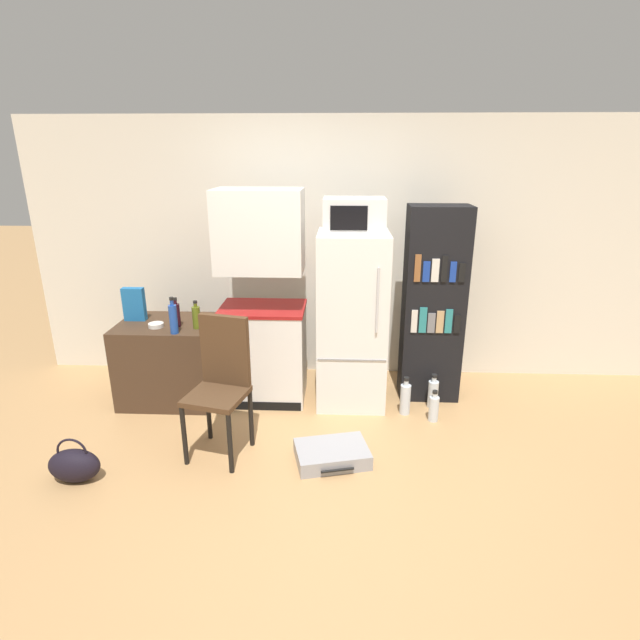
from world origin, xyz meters
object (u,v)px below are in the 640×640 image
Objects in this scene: microwave at (354,215)px; suitcase_large_flat at (331,454)px; bottle_wine_dark at (176,314)px; water_bottle_back at (405,398)px; water_bottle_front at (434,408)px; cereal_box at (134,304)px; refrigerator at (352,321)px; handbag at (74,465)px; chair at (221,375)px; bowl at (156,325)px; bottle_milk_white at (174,312)px; water_bottle_middle at (433,393)px; bottle_olive_oil at (196,317)px; side_table at (169,361)px; kitchen_hutch at (262,306)px; bookshelf at (433,306)px; bottle_blue_soda at (173,318)px.

microwave is 0.85× the size of suitcase_large_flat.
water_bottle_back is at bearing -3.24° from bottle_wine_dark.
microwave is 1.76m from water_bottle_front.
microwave is 1.69× the size of cereal_box.
suitcase_large_flat is at bearing -98.86° from microwave.
refrigerator reaches higher than suitcase_large_flat.
bottle_wine_dark is at bearing 70.32° from handbag.
chair reaches higher than bottle_wine_dark.
microwave is 3.91× the size of bowl.
cereal_box reaches higher than water_bottle_front.
microwave reaches higher than water_bottle_back.
bottle_milk_white is 0.49× the size of water_bottle_middle.
cereal_box is (-0.43, 0.15, 0.04)m from bottle_wine_dark.
water_bottle_middle is (2.07, 0.05, -0.71)m from bottle_olive_oil.
microwave is 0.48× the size of chair.
bottle_milk_white is at bearing 76.68° from handbag.
bottle_milk_white is (-0.09, 0.20, -0.04)m from bottle_wine_dark.
bottle_milk_white reaches higher than side_table.
bottle_milk_white is 0.26× the size of suitcase_large_flat.
water_bottle_back is at bearing 36.00° from chair.
water_bottle_back is at bearing -5.52° from side_table.
kitchen_hutch is at bearing 49.03° from handbag.
bookshelf reaches higher than bottle_olive_oil.
bottle_blue_soda reaches higher than bottle_olive_oil.
kitchen_hutch is 5.48× the size of water_bottle_back.
bottle_olive_oil is 1.64m from suitcase_large_flat.
refrigerator is at bearing 71.84° from microwave.
water_bottle_front reaches higher than suitcase_large_flat.
microwave is at bearing -2.69° from bottle_milk_white.
chair reaches higher than water_bottle_back.
microwave is at bearing 153.55° from water_bottle_back.
bottle_blue_soda is at bearing -79.86° from bottle_wine_dark.
bottle_milk_white is (-2.34, -0.06, -0.08)m from bookshelf.
chair reaches higher than bottle_olive_oil.
side_table reaches higher than suitcase_large_flat.
water_bottle_middle is at bearing 4.78° from bottle_blue_soda.
chair reaches higher than suitcase_large_flat.
chair is at bearing -157.76° from water_bottle_back.
bottle_olive_oil is at bearing -11.31° from bottle_wine_dark.
refrigerator is 0.88× the size of bookshelf.
bowl is (-2.42, -0.28, -0.12)m from bookshelf.
bottle_wine_dark reaches higher than bottle_olive_oil.
bottle_blue_soda is 2.09m from water_bottle_back.
bowl is 0.12× the size of chair.
water_bottle_middle is at bearing 0.41° from bottle_wine_dark.
bottle_olive_oil reaches higher than suitcase_large_flat.
refrigerator is at bearing 11.20° from bottle_blue_soda.
water_bottle_middle is (2.35, -0.18, -0.67)m from bottle_milk_white.
refrigerator is 0.98m from water_bottle_middle.
bookshelf is (1.52, 0.10, -0.00)m from kitchen_hutch.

